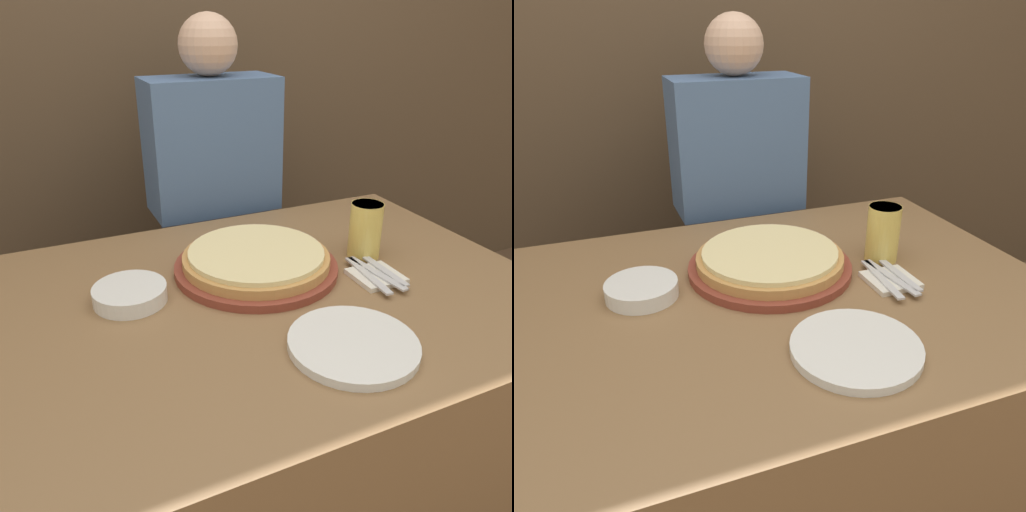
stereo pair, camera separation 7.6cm
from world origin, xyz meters
TOP-DOWN VIEW (x-y plane):
  - ground_plane at (0.00, 0.00)m, footprint 12.00×12.00m
  - back_wall at (0.00, 1.03)m, footprint 6.00×0.05m
  - dining_table at (0.00, 0.00)m, footprint 1.31×0.92m
  - pizza_on_board at (0.03, 0.10)m, footprint 0.40×0.40m
  - beer_glass at (0.32, 0.06)m, footprint 0.08×0.08m
  - dinner_plate at (0.07, -0.26)m, footprint 0.25×0.25m
  - side_bowl at (-0.28, 0.08)m, footprint 0.16×0.16m
  - napkin_stack at (0.28, -0.06)m, footprint 0.11×0.11m
  - fork at (0.25, -0.06)m, footprint 0.04×0.19m
  - dinner_knife at (0.28, -0.06)m, footprint 0.04×0.19m
  - spoon at (0.30, -0.06)m, footprint 0.02×0.16m
  - diner_person at (0.11, 0.61)m, footprint 0.41×0.20m

SIDE VIEW (x-z plane):
  - ground_plane at x=0.00m, z-range 0.00..0.00m
  - dining_table at x=0.00m, z-range 0.00..0.74m
  - diner_person at x=0.11m, z-range -0.02..1.30m
  - napkin_stack at x=0.28m, z-range 0.74..0.75m
  - dinner_plate at x=0.07m, z-range 0.74..0.76m
  - fork at x=0.25m, z-range 0.75..0.76m
  - dinner_knife at x=0.28m, z-range 0.75..0.76m
  - spoon at x=0.30m, z-range 0.75..0.76m
  - side_bowl at x=-0.28m, z-range 0.74..0.78m
  - pizza_on_board at x=0.03m, z-range 0.74..0.79m
  - beer_glass at x=0.32m, z-range 0.75..0.89m
  - back_wall at x=0.00m, z-range 0.00..2.60m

